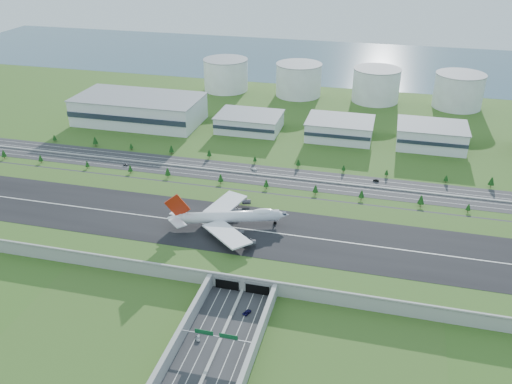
% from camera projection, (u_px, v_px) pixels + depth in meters
% --- Properties ---
extents(ground, '(1200.00, 1200.00, 0.00)m').
position_uv_depth(ground, '(264.00, 243.00, 337.28)').
color(ground, '#3B5A1C').
rests_on(ground, ground).
extents(airfield_deck, '(520.00, 100.00, 9.20)m').
position_uv_depth(airfield_deck, '(264.00, 237.00, 335.32)').
color(airfield_deck, '#989792').
rests_on(airfield_deck, ground).
extents(underpass_road, '(38.80, 120.40, 8.00)m').
position_uv_depth(underpass_road, '(214.00, 349.00, 250.05)').
color(underpass_road, '#28282B').
rests_on(underpass_road, ground).
extents(sign_gantry_near, '(38.70, 0.70, 9.80)m').
position_uv_depth(sign_gantry_near, '(216.00, 337.00, 252.21)').
color(sign_gantry_near, gray).
rests_on(sign_gantry_near, ground).
extents(north_expressway, '(560.00, 36.00, 0.12)m').
position_uv_depth(north_expressway, '(293.00, 178.00, 419.11)').
color(north_expressway, '#28282B').
rests_on(north_expressway, ground).
extents(tree_row, '(504.22, 48.72, 8.48)m').
position_uv_depth(tree_row, '(293.00, 174.00, 415.60)').
color(tree_row, '#3D2819').
rests_on(tree_row, ground).
extents(hangar_west, '(120.00, 60.00, 25.00)m').
position_uv_depth(hangar_west, '(139.00, 109.00, 528.32)').
color(hangar_west, silver).
rests_on(hangar_west, ground).
extents(hangar_mid_a, '(58.00, 42.00, 15.00)m').
position_uv_depth(hangar_mid_a, '(249.00, 122.00, 510.75)').
color(hangar_mid_a, silver).
rests_on(hangar_mid_a, ground).
extents(hangar_mid_b, '(58.00, 42.00, 17.00)m').
position_uv_depth(hangar_mid_b, '(340.00, 129.00, 491.62)').
color(hangar_mid_b, silver).
rests_on(hangar_mid_b, ground).
extents(hangar_mid_c, '(58.00, 42.00, 19.00)m').
position_uv_depth(hangar_mid_c, '(431.00, 136.00, 473.59)').
color(hangar_mid_c, silver).
rests_on(hangar_mid_c, ground).
extents(fuel_tank_a, '(50.00, 50.00, 35.00)m').
position_uv_depth(fuel_tank_a, '(226.00, 75.00, 622.75)').
color(fuel_tank_a, silver).
rests_on(fuel_tank_a, ground).
extents(fuel_tank_b, '(50.00, 50.00, 35.00)m').
position_uv_depth(fuel_tank_b, '(299.00, 80.00, 604.08)').
color(fuel_tank_b, silver).
rests_on(fuel_tank_b, ground).
extents(fuel_tank_c, '(50.00, 50.00, 35.00)m').
position_uv_depth(fuel_tank_c, '(376.00, 85.00, 585.41)').
color(fuel_tank_c, silver).
rests_on(fuel_tank_c, ground).
extents(fuel_tank_d, '(50.00, 50.00, 35.00)m').
position_uv_depth(fuel_tank_d, '(458.00, 91.00, 566.74)').
color(fuel_tank_d, silver).
rests_on(fuel_tank_d, ground).
extents(bay_water, '(1200.00, 260.00, 0.06)m').
position_uv_depth(bay_water, '(345.00, 62.00, 750.87)').
color(bay_water, '#355566').
rests_on(bay_water, ground).
extents(boeing_747, '(74.46, 69.26, 23.85)m').
position_uv_depth(boeing_747, '(229.00, 217.00, 336.83)').
color(boeing_747, white).
rests_on(boeing_747, airfield_deck).
extents(car_0, '(3.73, 5.45, 1.72)m').
position_uv_depth(car_0, '(198.00, 337.00, 260.44)').
color(car_0, silver).
rests_on(car_0, ground).
extents(car_2, '(4.27, 5.87, 1.48)m').
position_uv_depth(car_2, '(247.00, 312.00, 277.14)').
color(car_2, '#0D0B39').
rests_on(car_2, ground).
extents(car_4, '(4.30, 1.73, 1.46)m').
position_uv_depth(car_4, '(126.00, 165.00, 440.25)').
color(car_4, '#5B5A5F').
rests_on(car_4, ground).
extents(car_5, '(4.64, 1.94, 1.49)m').
position_uv_depth(car_5, '(376.00, 180.00, 414.24)').
color(car_5, black).
rests_on(car_5, ground).
extents(car_7, '(5.72, 3.56, 1.55)m').
position_uv_depth(car_7, '(254.00, 169.00, 432.56)').
color(car_7, white).
rests_on(car_7, ground).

